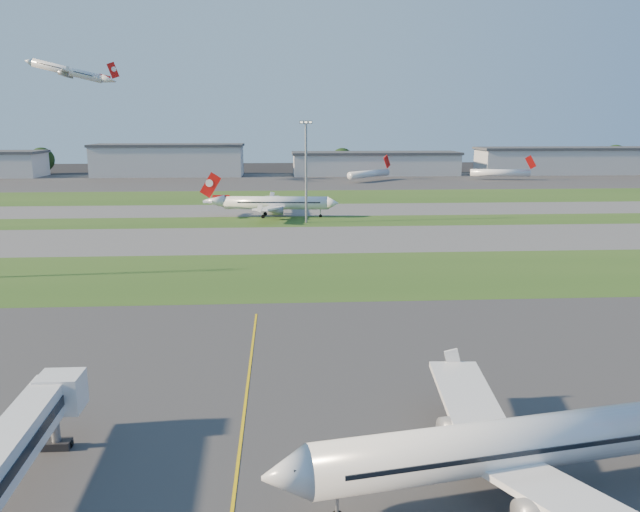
{
  "coord_description": "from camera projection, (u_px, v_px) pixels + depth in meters",
  "views": [
    {
      "loc": [
        8.53,
        -50.93,
        25.43
      ],
      "look_at": [
        13.91,
        34.53,
        7.0
      ],
      "focal_mm": 35.0,
      "sensor_mm": 36.0,
      "label": 1
    }
  ],
  "objects": [
    {
      "name": "hangar_east",
      "position": [
        375.0,
        163.0,
        305.51
      ],
      "size": [
        81.6,
        23.0,
        11.2
      ],
      "color": "#979A9F",
      "rests_on": "ground"
    },
    {
      "name": "tree_east",
      "position": [
        487.0,
        160.0,
        320.79
      ],
      "size": [
        10.45,
        10.45,
        11.4
      ],
      "color": "black",
      "rests_on": "ground"
    },
    {
      "name": "airliner_parked",
      "position": [
        514.0,
        446.0,
        42.49
      ],
      "size": [
        34.62,
        29.12,
        10.88
      ],
      "rotation": [
        0.0,
        0.0,
        0.18
      ],
      "color": "white",
      "rests_on": "ground"
    },
    {
      "name": "mini_jet_near",
      "position": [
        369.0,
        174.0,
        272.84
      ],
      "size": [
        21.83,
        21.07,
        9.48
      ],
      "rotation": [
        0.0,
        0.0,
        0.77
      ],
      "color": "white",
      "rests_on": "ground"
    },
    {
      "name": "apron_far",
      "position": [
        261.0,
        181.0,
        274.04
      ],
      "size": [
        400.0,
        80.0,
        0.01
      ],
      "primitive_type": "cube",
      "color": "#333335",
      "rests_on": "ground"
    },
    {
      "name": "ground",
      "position": [
        186.0,
        419.0,
        54.51
      ],
      "size": [
        700.0,
        700.0,
        0.0
      ],
      "primitive_type": "plane",
      "color": "black",
      "rests_on": "ground"
    },
    {
      "name": "hangar_west",
      "position": [
        169.0,
        160.0,
        298.94
      ],
      "size": [
        71.4,
        23.0,
        15.2
      ],
      "color": "#979A9F",
      "rests_on": "ground"
    },
    {
      "name": "grass_strip_a",
      "position": [
        231.0,
        276.0,
        105.25
      ],
      "size": [
        300.0,
        34.0,
        0.01
      ],
      "primitive_type": "cube",
      "color": "#294B19",
      "rests_on": "ground"
    },
    {
      "name": "airliner_departing",
      "position": [
        69.0,
        71.0,
        260.94
      ],
      "size": [
        34.5,
        29.1,
        10.79
      ],
      "rotation": [
        0.0,
        0.0,
        0.13
      ],
      "color": "white"
    },
    {
      "name": "hangar_far_east",
      "position": [
        574.0,
        160.0,
        311.44
      ],
      "size": [
        96.9,
        23.0,
        13.2
      ],
      "color": "#979A9F",
      "rests_on": "ground"
    },
    {
      "name": "tree_mid_east",
      "position": [
        342.0,
        159.0,
        318.0
      ],
      "size": [
        11.55,
        11.55,
        12.6
      ],
      "color": "black",
      "rests_on": "ground"
    },
    {
      "name": "airliner_taxiing",
      "position": [
        275.0,
        203.0,
        169.53
      ],
      "size": [
        34.81,
        29.42,
        10.87
      ],
      "rotation": [
        0.0,
        0.0,
        3.05
      ],
      "color": "white",
      "rests_on": "ground"
    },
    {
      "name": "tree_far_east",
      "position": [
        615.0,
        157.0,
        328.72
      ],
      "size": [
        12.65,
        12.65,
        13.8
      ],
      "color": "black",
      "rests_on": "ground"
    },
    {
      "name": "yellow_line",
      "position": [
        244.0,
        417.0,
        54.82
      ],
      "size": [
        0.25,
        60.0,
        0.02
      ],
      "primitive_type": "cube",
      "color": "gold",
      "rests_on": "ground"
    },
    {
      "name": "mini_jet_far",
      "position": [
        500.0,
        173.0,
        279.01
      ],
      "size": [
        28.45,
        7.7,
        9.48
      ],
      "rotation": [
        0.0,
        0.0,
        -0.18
      ],
      "color": "white",
      "rests_on": "ground"
    },
    {
      "name": "taxiway_b",
      "position": [
        252.0,
        210.0,
        183.3
      ],
      "size": [
        300.0,
        26.0,
        0.01
      ],
      "primitive_type": "cube",
      "color": "#515154",
      "rests_on": "ground"
    },
    {
      "name": "taxiway_a",
      "position": [
        243.0,
        240.0,
        137.45
      ],
      "size": [
        300.0,
        32.0,
        0.01
      ],
      "primitive_type": "cube",
      "color": "#515154",
      "rests_on": "ground"
    },
    {
      "name": "grass_strip_c",
      "position": [
        256.0,
        197.0,
        215.5
      ],
      "size": [
        300.0,
        40.0,
        0.01
      ],
      "primitive_type": "cube",
      "color": "#294B19",
      "rests_on": "ground"
    },
    {
      "name": "tree_west",
      "position": [
        42.0,
        160.0,
        309.69
      ],
      "size": [
        12.1,
        12.1,
        13.2
      ],
      "color": "black",
      "rests_on": "ground"
    },
    {
      "name": "apron_near",
      "position": [
        186.0,
        419.0,
        54.51
      ],
      "size": [
        300.0,
        70.0,
        0.01
      ],
      "primitive_type": "cube",
      "color": "#333335",
      "rests_on": "ground"
    },
    {
      "name": "grass_strip_b",
      "position": [
        248.0,
        222.0,
        161.84
      ],
      "size": [
        300.0,
        18.0,
        0.01
      ],
      "primitive_type": "cube",
      "color": "#294B19",
      "rests_on": "ground"
    },
    {
      "name": "tree_mid_west",
      "position": [
        223.0,
        162.0,
        311.59
      ],
      "size": [
        9.9,
        9.9,
        10.8
      ],
      "color": "black",
      "rests_on": "ground"
    },
    {
      "name": "light_mast_centre",
      "position": [
        306.0,
        165.0,
        157.69
      ],
      "size": [
        3.2,
        0.7,
        25.8
      ],
      "color": "gray",
      "rests_on": "ground"
    }
  ]
}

